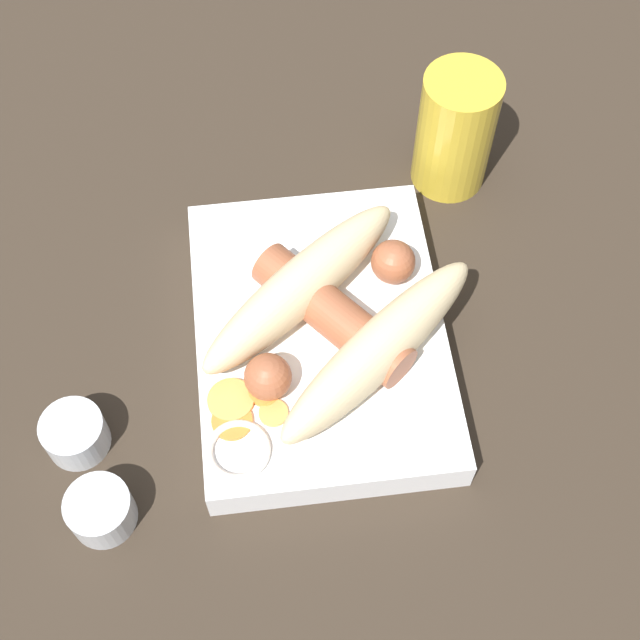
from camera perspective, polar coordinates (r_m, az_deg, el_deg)
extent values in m
plane|color=#33281E|center=(0.68, 0.00, -1.77)|extent=(3.00, 3.00, 0.00)
cube|color=white|center=(0.67, 0.00, -1.12)|extent=(0.24, 0.18, 0.03)
ellipsoid|color=beige|center=(0.62, 3.80, -1.85)|extent=(0.15, 0.17, 0.04)
ellipsoid|color=beige|center=(0.64, -1.22, 2.19)|extent=(0.15, 0.17, 0.04)
cylinder|color=#9E5638|center=(0.64, 0.83, 0.18)|extent=(0.12, 0.11, 0.03)
sphere|color=#9E5638|center=(0.66, 4.70, 3.74)|extent=(0.03, 0.03, 0.03)
sphere|color=#9E5638|center=(0.61, -3.35, -3.66)|extent=(0.03, 0.03, 0.03)
cylinder|color=#F99E4C|center=(0.62, -5.74, -5.13)|extent=(0.04, 0.04, 0.00)
cylinder|color=orange|center=(0.62, -5.65, -6.46)|extent=(0.03, 0.03, 0.00)
cylinder|color=orange|center=(0.63, -3.58, -4.71)|extent=(0.03, 0.03, 0.00)
cylinder|color=orange|center=(0.63, -3.68, -4.63)|extent=(0.02, 0.02, 0.00)
cylinder|color=#F99E4C|center=(0.62, -3.00, -5.96)|extent=(0.02, 0.02, 0.00)
torus|color=silver|center=(0.61, -5.26, -8.30)|extent=(0.04, 0.04, 0.01)
cylinder|color=silver|center=(0.65, -15.40, -7.04)|extent=(0.05, 0.05, 0.03)
cylinder|color=white|center=(0.66, -15.23, -7.35)|extent=(0.04, 0.04, 0.01)
cylinder|color=silver|center=(0.63, -13.86, -11.76)|extent=(0.05, 0.05, 0.03)
cylinder|color=white|center=(0.64, -13.69, -12.01)|extent=(0.04, 0.04, 0.01)
cylinder|color=gold|center=(0.74, 8.65, 11.86)|extent=(0.06, 0.06, 0.11)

